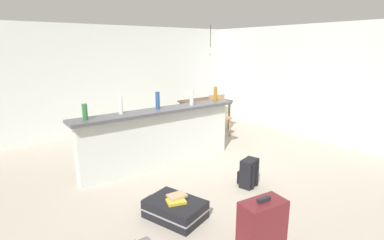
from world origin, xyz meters
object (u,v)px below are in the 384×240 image
(bottle_green, at_px, (85,112))
(dining_chair_near_partition, at_px, (219,113))
(book_stack, at_px, (176,199))
(bottle_amber, at_px, (215,94))
(bottle_clear, at_px, (192,98))
(dining_table, at_px, (205,104))
(backpack_black, at_px, (249,173))
(bottle_white, at_px, (121,105))
(pendant_lamp, at_px, (210,50))
(suitcase_flat_black, at_px, (175,209))
(bottle_blue, at_px, (158,100))
(suitcase_upright_maroon, at_px, (262,230))

(bottle_green, bearing_deg, dining_chair_near_partition, 14.28)
(bottle_green, distance_m, book_stack, 1.83)
(bottle_green, distance_m, bottle_amber, 2.49)
(bottle_clear, xyz_separation_m, dining_table, (1.44, 1.38, -0.50))
(dining_table, distance_m, backpack_black, 3.17)
(bottle_green, height_order, bottle_amber, bottle_amber)
(bottle_white, relative_size, backpack_black, 0.67)
(pendant_lamp, bearing_deg, dining_table, 136.51)
(backpack_black, relative_size, book_stack, 1.40)
(bottle_green, distance_m, backpack_black, 2.53)
(bottle_clear, distance_m, suitcase_flat_black, 2.23)
(bottle_white, xyz_separation_m, bottle_clear, (1.30, -0.09, -0.00))
(bottle_green, height_order, bottle_blue, bottle_blue)
(bottle_white, relative_size, bottle_clear, 1.04)
(bottle_blue, relative_size, pendant_lamp, 0.42)
(suitcase_upright_maroon, bearing_deg, bottle_blue, 80.54)
(bottle_green, bearing_deg, suitcase_flat_black, -70.65)
(suitcase_upright_maroon, relative_size, backpack_black, 1.60)
(bottle_green, bearing_deg, bottle_blue, 2.58)
(book_stack, bearing_deg, bottle_clear, 48.14)
(bottle_white, height_order, pendant_lamp, pendant_lamp)
(bottle_clear, bearing_deg, bottle_blue, 172.06)
(dining_chair_near_partition, bearing_deg, pendant_lamp, 78.59)
(dining_table, relative_size, backpack_black, 2.62)
(bottle_blue, xyz_separation_m, book_stack, (-0.68, -1.57, -0.90))
(pendant_lamp, bearing_deg, suitcase_flat_black, -135.86)
(bottle_white, bearing_deg, suitcase_upright_maroon, -85.43)
(pendant_lamp, relative_size, suitcase_upright_maroon, 1.02)
(bottle_blue, bearing_deg, suitcase_flat_black, -114.18)
(bottle_blue, relative_size, dining_chair_near_partition, 0.31)
(bottle_clear, xyz_separation_m, suitcase_upright_maroon, (-1.08, -2.58, -0.81))
(bottle_white, xyz_separation_m, bottle_blue, (0.66, 0.00, 0.00))
(bottle_blue, distance_m, dining_chair_near_partition, 2.30)
(pendant_lamp, relative_size, book_stack, 2.29)
(suitcase_flat_black, bearing_deg, suitcase_upright_maroon, -77.38)
(bottle_amber, xyz_separation_m, backpack_black, (-0.62, -1.49, -0.94))
(bottle_green, relative_size, bottle_clear, 0.85)
(pendant_lamp, relative_size, suitcase_flat_black, 0.77)
(bottle_blue, relative_size, book_stack, 0.96)
(dining_chair_near_partition, relative_size, backpack_black, 2.21)
(pendant_lamp, bearing_deg, book_stack, -135.58)
(bottle_blue, bearing_deg, bottle_amber, -0.61)
(bottle_clear, relative_size, book_stack, 0.91)
(bottle_blue, relative_size, suitcase_flat_black, 0.32)
(suitcase_flat_black, bearing_deg, bottle_blue, 65.82)
(bottle_amber, xyz_separation_m, book_stack, (-1.95, -1.55, -0.89))
(bottle_clear, bearing_deg, backpack_black, -89.83)
(bottle_white, xyz_separation_m, bottle_amber, (1.92, -0.01, -0.00))
(bottle_blue, relative_size, backpack_black, 0.68)
(backpack_black, xyz_separation_m, book_stack, (-1.33, -0.07, 0.05))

